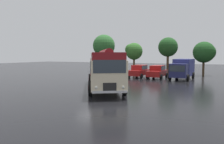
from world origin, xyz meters
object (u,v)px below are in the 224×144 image
vintage_bus (105,68)px  car_near_left (139,71)px  car_mid_left (157,72)px  box_van (183,68)px

vintage_bus → car_near_left: vintage_bus is taller
vintage_bus → car_near_left: 10.99m
car_mid_left → box_van: 3.17m
car_mid_left → car_near_left: bearing=176.2°
vintage_bus → car_near_left: size_ratio=2.30×
car_near_left → box_van: 5.66m
vintage_bus → box_van: 12.41m
box_van → car_near_left: bearing=-176.0°
car_near_left → box_van: bearing=4.0°
car_mid_left → box_van: bearing=10.3°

